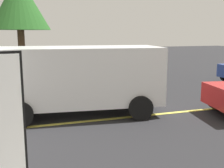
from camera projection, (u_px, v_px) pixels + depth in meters
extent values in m
cube|color=#E0D14C|center=(68.00, 123.00, 8.31)|extent=(28.00, 0.16, 0.01)
cube|color=white|center=(79.00, 75.00, 9.02)|extent=(5.39, 2.56, 1.82)
cube|color=black|center=(10.00, 65.00, 8.53)|extent=(0.36, 1.85, 0.80)
cylinder|color=black|center=(20.00, 115.00, 7.87)|extent=(0.78, 0.34, 0.76)
cylinder|color=black|center=(26.00, 98.00, 9.80)|extent=(0.78, 0.34, 0.76)
cylinder|color=black|center=(140.00, 108.00, 8.57)|extent=(0.78, 0.34, 0.76)
cylinder|color=black|center=(124.00, 94.00, 10.50)|extent=(0.78, 0.34, 0.76)
cylinder|color=black|center=(217.00, 100.00, 9.77)|extent=(0.67, 0.32, 0.64)
cylinder|color=#513823|center=(22.00, 59.00, 13.48)|extent=(0.32, 0.32, 2.77)
cone|color=#286023|center=(19.00, 2.00, 13.00)|extent=(2.82, 2.82, 2.51)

